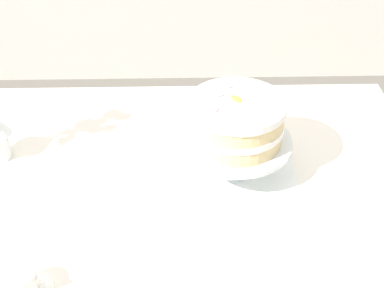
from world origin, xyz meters
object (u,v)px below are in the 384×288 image
cake_stand (235,145)px  layer_cake (236,121)px  dining_table (164,218)px  teacup (21,285)px

cake_stand → layer_cake: size_ratio=1.20×
dining_table → layer_cake: layer_cake is taller
dining_table → cake_stand: 0.27m
cake_stand → layer_cake: layer_cake is taller
dining_table → teacup: (-0.28, -0.30, 0.11)m
cake_stand → layer_cake: 0.07m
layer_cake → teacup: (-0.46, -0.39, -0.13)m
dining_table → cake_stand: bearing=25.0°
layer_cake → dining_table: bearing=-155.0°
dining_table → cake_stand: (0.18, 0.09, 0.17)m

